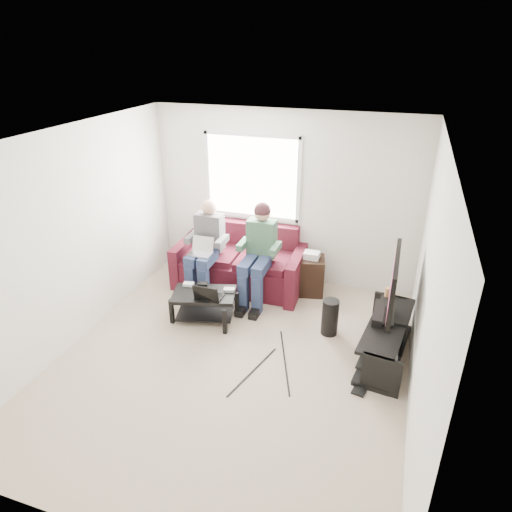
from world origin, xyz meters
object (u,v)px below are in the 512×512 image
(sofa, at_px, (240,264))
(tv_stand, at_px, (385,341))
(coffee_table, at_px, (204,300))
(tv, at_px, (393,285))
(subwoofer, at_px, (330,317))
(end_table, at_px, (311,275))

(sofa, height_order, tv_stand, sofa)
(coffee_table, bearing_deg, tv, 1.42)
(tv_stand, height_order, tv, tv)
(tv_stand, bearing_deg, tv, 91.47)
(sofa, distance_m, coffee_table, 1.10)
(subwoofer, bearing_deg, tv, -11.97)
(sofa, distance_m, tv, 2.54)
(end_table, bearing_deg, tv, -43.34)
(end_table, bearing_deg, tv_stand, -45.76)
(coffee_table, xyz_separation_m, subwoofer, (1.66, 0.21, -0.06))
(tv, xyz_separation_m, end_table, (-1.17, 1.10, -0.62))
(subwoofer, height_order, end_table, end_table)
(sofa, height_order, coffee_table, sofa)
(tv_stand, bearing_deg, coffee_table, 179.00)
(tv_stand, bearing_deg, end_table, 134.24)
(tv_stand, height_order, subwoofer, subwoofer)
(sofa, relative_size, tv_stand, 1.35)
(end_table, bearing_deg, coffee_table, -135.83)
(sofa, distance_m, tv_stand, 2.52)
(coffee_table, bearing_deg, end_table, 44.17)
(sofa, relative_size, subwoofer, 4.05)
(sofa, xyz_separation_m, end_table, (1.08, 0.07, -0.03))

